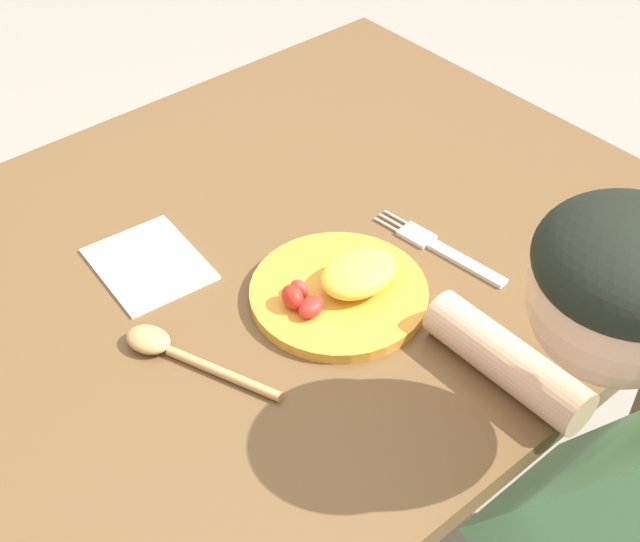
# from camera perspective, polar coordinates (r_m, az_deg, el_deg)

# --- Properties ---
(dining_table) EXTENTS (1.19, 0.85, 0.72)m
(dining_table) POSITION_cam_1_polar(r_m,az_deg,el_deg) (1.19, -4.55, -2.84)
(dining_table) COLOR brown
(dining_table) RESTS_ON ground_plane
(plate) EXTENTS (0.22, 0.22, 0.05)m
(plate) POSITION_cam_1_polar(r_m,az_deg,el_deg) (1.07, 1.48, -1.11)
(plate) COLOR gold
(plate) RESTS_ON dining_table
(fork) EXTENTS (0.04, 0.21, 0.01)m
(fork) POSITION_cam_1_polar(r_m,az_deg,el_deg) (1.16, 7.95, 1.41)
(fork) COLOR silver
(fork) RESTS_ON dining_table
(spoon) EXTENTS (0.10, 0.20, 0.02)m
(spoon) POSITION_cam_1_polar(r_m,az_deg,el_deg) (1.02, -9.74, -5.06)
(spoon) COLOR tan
(spoon) RESTS_ON dining_table
(napkin) EXTENTS (0.14, 0.16, 0.00)m
(napkin) POSITION_cam_1_polar(r_m,az_deg,el_deg) (1.15, -11.09, 0.45)
(napkin) COLOR white
(napkin) RESTS_ON dining_table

